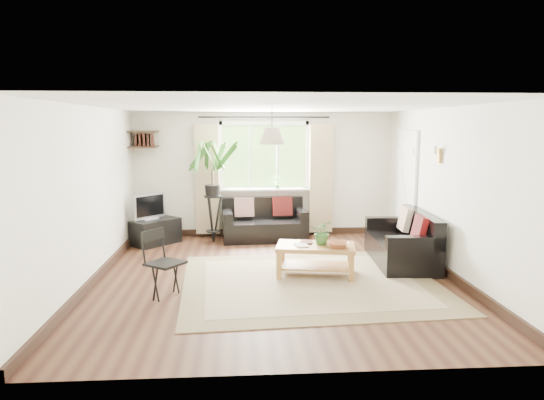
{
  "coord_description": "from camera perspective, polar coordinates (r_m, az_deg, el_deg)",
  "views": [
    {
      "loc": [
        -0.46,
        -6.66,
        2.13
      ],
      "look_at": [
        0.0,
        0.4,
        1.05
      ],
      "focal_mm": 32.0,
      "sensor_mm": 36.0,
      "label": 1
    }
  ],
  "objects": [
    {
      "name": "door",
      "position": [
        8.94,
        15.45,
        1.1
      ],
      "size": [
        0.06,
        0.96,
        2.06
      ],
      "primitive_type": "cube",
      "color": "silver",
      "rests_on": "wall_right"
    },
    {
      "name": "folding_chair",
      "position": [
        6.25,
        -12.44,
        -7.41
      ],
      "size": [
        0.61,
        0.61,
        0.84
      ],
      "primitive_type": null,
      "rotation": [
        0.0,
        0.0,
        0.95
      ],
      "color": "black",
      "rests_on": "floor"
    },
    {
      "name": "wall_sconce",
      "position": [
        7.55,
        18.86,
        5.25
      ],
      "size": [
        0.12,
        0.12,
        0.28
      ],
      "primitive_type": null,
      "color": "beige",
      "rests_on": "wall_right"
    },
    {
      "name": "wall_right",
      "position": [
        7.35,
        20.05,
        0.88
      ],
      "size": [
        0.02,
        5.5,
        2.4
      ],
      "primitive_type": "cube",
      "color": "white",
      "rests_on": "floor"
    },
    {
      "name": "tv",
      "position": [
        9.03,
        -14.25,
        -0.69
      ],
      "size": [
        0.6,
        0.62,
        0.5
      ],
      "primitive_type": null,
      "rotation": [
        0.0,
        0.0,
        0.82
      ],
      "color": "#A5A5AA",
      "rests_on": "tv_stand"
    },
    {
      "name": "sofa_right",
      "position": [
        7.85,
        14.93,
        -4.48
      ],
      "size": [
        1.68,
        0.92,
        0.77
      ],
      "primitive_type": null,
      "rotation": [
        0.0,
        0.0,
        -1.63
      ],
      "color": "black",
      "rests_on": "floor"
    },
    {
      "name": "wall_front",
      "position": [
        4.05,
        2.93,
        -4.63
      ],
      "size": [
        5.0,
        0.02,
        2.4
      ],
      "primitive_type": "cube",
      "color": "white",
      "rests_on": "floor"
    },
    {
      "name": "window",
      "position": [
        9.4,
        -0.92,
        5.14
      ],
      "size": [
        2.5,
        0.16,
        2.16
      ],
      "primitive_type": null,
      "color": "white",
      "rests_on": "wall_back"
    },
    {
      "name": "coffee_table",
      "position": [
        7.04,
        5.13,
        -7.06
      ],
      "size": [
        1.19,
        0.79,
        0.45
      ],
      "primitive_type": null,
      "rotation": [
        0.0,
        0.0,
        -0.18
      ],
      "color": "#976331",
      "rests_on": "floor"
    },
    {
      "name": "book_a",
      "position": [
        6.89,
        2.79,
        -5.35
      ],
      "size": [
        0.2,
        0.25,
        0.02
      ],
      "primitive_type": "imported",
      "rotation": [
        0.0,
        0.0,
        0.11
      ],
      "color": "silver",
      "rests_on": "coffee_table"
    },
    {
      "name": "wall_back",
      "position": [
        9.47,
        -0.93,
        3.04
      ],
      "size": [
        5.0,
        0.02,
        2.4
      ],
      "primitive_type": "cube",
      "color": "white",
      "rests_on": "floor"
    },
    {
      "name": "sofa_back",
      "position": [
        9.15,
        -0.9,
        -2.43
      ],
      "size": [
        1.62,
        0.89,
        0.74
      ],
      "primitive_type": null,
      "rotation": [
        0.0,
        0.0,
        0.07
      ],
      "color": "black",
      "rests_on": "floor"
    },
    {
      "name": "tv_stand",
      "position": [
        9.1,
        -13.53,
        -3.64
      ],
      "size": [
        0.93,
        0.94,
        0.45
      ],
      "primitive_type": "cube",
      "rotation": [
        0.0,
        0.0,
        0.82
      ],
      "color": "black",
      "rests_on": "floor"
    },
    {
      "name": "bowl",
      "position": [
        6.87,
        7.83,
        -5.22
      ],
      "size": [
        0.4,
        0.4,
        0.08
      ],
      "primitive_type": "imported",
      "rotation": [
        0.0,
        0.0,
        -0.4
      ],
      "color": "#9D5836",
      "rests_on": "coffee_table"
    },
    {
      "name": "table_plant",
      "position": [
        6.99,
        6.01,
        -3.76
      ],
      "size": [
        0.4,
        0.37,
        0.36
      ],
      "primitive_type": "imported",
      "rotation": [
        0.0,
        0.0,
        -0.34
      ],
      "color": "#2F5D25",
      "rests_on": "coffee_table"
    },
    {
      "name": "floor",
      "position": [
        7.01,
        0.22,
        -9.01
      ],
      "size": [
        5.5,
        5.5,
        0.0
      ],
      "primitive_type": "plane",
      "color": "black",
      "rests_on": "ground"
    },
    {
      "name": "ceiling",
      "position": [
        6.69,
        0.23,
        10.99
      ],
      "size": [
        5.5,
        5.5,
        0.0
      ],
      "primitive_type": "plane",
      "rotation": [
        3.14,
        0.0,
        0.0
      ],
      "color": "white",
      "rests_on": "floor"
    },
    {
      "name": "pendant_lamp",
      "position": [
        7.08,
        0.0,
        8.03
      ],
      "size": [
        0.36,
        0.36,
        0.54
      ],
      "primitive_type": null,
      "color": "beige",
      "rests_on": "ceiling"
    },
    {
      "name": "book_b",
      "position": [
        7.1,
        3.39,
        -4.92
      ],
      "size": [
        0.21,
        0.25,
        0.02
      ],
      "primitive_type": "imported",
      "rotation": [
        0.0,
        0.0,
        -0.24
      ],
      "color": "#582823",
      "rests_on": "coffee_table"
    },
    {
      "name": "corner_shelf",
      "position": [
        9.34,
        -14.89,
        6.92
      ],
      "size": [
        0.5,
        0.5,
        0.34
      ],
      "primitive_type": null,
      "color": "black",
      "rests_on": "wall_back"
    },
    {
      "name": "sill_plant",
      "position": [
        9.38,
        0.63,
        2.16
      ],
      "size": [
        0.14,
        0.1,
        0.27
      ],
      "primitive_type": "imported",
      "color": "#2D6023",
      "rests_on": "window"
    },
    {
      "name": "rug",
      "position": [
        6.79,
        4.49,
        -9.56
      ],
      "size": [
        3.63,
        3.16,
        0.02
      ],
      "primitive_type": "cube",
      "rotation": [
        0.0,
        0.0,
        0.06
      ],
      "color": "beige",
      "rests_on": "floor"
    },
    {
      "name": "palm_stand",
      "position": [
        8.92,
        -7.0,
        0.97
      ],
      "size": [
        0.88,
        0.88,
        1.89
      ],
      "primitive_type": null,
      "rotation": [
        0.0,
        0.0,
        0.23
      ],
      "color": "black",
      "rests_on": "floor"
    },
    {
      "name": "wall_left",
      "position": [
        7.03,
        -20.56,
        0.51
      ],
      "size": [
        0.02,
        5.5,
        2.4
      ],
      "primitive_type": "cube",
      "color": "white",
      "rests_on": "floor"
    }
  ]
}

